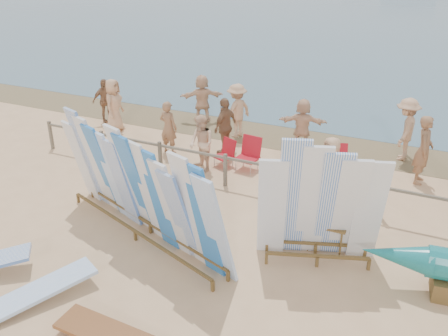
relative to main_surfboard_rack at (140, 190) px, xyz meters
The scene contains 21 objects.
ground 1.28m from the main_surfboard_rack, ahead, with size 160.00×160.00×0.00m, color #D8AC7D.
wet_sand_strip 7.31m from the main_surfboard_rack, 85.54° to the left, with size 40.00×2.60×0.01m, color brown.
fence 3.09m from the main_surfboard_rack, 79.39° to the left, with size 12.08×0.08×0.90m.
main_surfboard_rack is the anchor object (origin of this frame).
side_surfboard_rack 3.70m from the main_surfboard_rack, 11.95° to the left, with size 2.43×1.36×2.72m.
vendor_table 3.99m from the main_surfboard_rack, 18.48° to the left, with size 0.81×0.58×1.06m.
flat_board_b 3.10m from the main_surfboard_rack, 102.82° to the right, with size 0.56×2.70×0.07m, color #9BC3F8.
beach_chair_left 4.24m from the main_surfboard_rack, 90.08° to the left, with size 0.65×0.66×0.78m.
beach_chair_right 4.34m from the main_surfboard_rack, 80.58° to the left, with size 0.66×0.68×0.94m.
stroller 5.20m from the main_surfboard_rack, 50.62° to the left, with size 0.84×1.00×1.18m.
beachgoer_9 8.22m from the main_surfboard_rack, 56.37° to the left, with size 1.21×0.50×1.87m, color tan.
beachgoer_0 6.98m from the main_surfboard_rack, 131.84° to the left, with size 0.88×0.42×1.80m, color tan.
beachgoer_extra_1 8.01m from the main_surfboard_rack, 133.56° to the left, with size 0.92×0.40×1.57m, color #8C6042.
beachgoer_7 7.49m from the main_surfboard_rack, 46.43° to the left, with size 0.68×0.37×1.85m, color #8C6042.
beachgoer_5 6.57m from the main_surfboard_rack, 75.86° to the left, with size 1.49×0.48×1.61m, color beige.
beachgoer_1 4.73m from the main_surfboard_rack, 114.41° to the left, with size 0.59×0.33×1.63m, color #8C6042.
beachgoer_4 5.00m from the main_surfboard_rack, 94.32° to the left, with size 1.03×0.44×1.75m, color #8C6042.
beachgoer_11 7.79m from the main_surfboard_rack, 108.21° to the left, with size 1.58×0.51×1.70m, color beige.
beachgoer_2 3.64m from the main_surfboard_rack, 97.21° to the left, with size 0.78×0.37×1.60m, color beige.
beachgoer_6 4.79m from the main_surfboard_rack, 48.81° to the left, with size 0.77×0.37×1.58m, color tan.
beachgoer_3 6.51m from the main_surfboard_rack, 95.83° to the left, with size 1.15×0.48×1.78m, color tan.
Camera 1 is at (4.78, -7.15, 5.68)m, focal length 38.00 mm.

